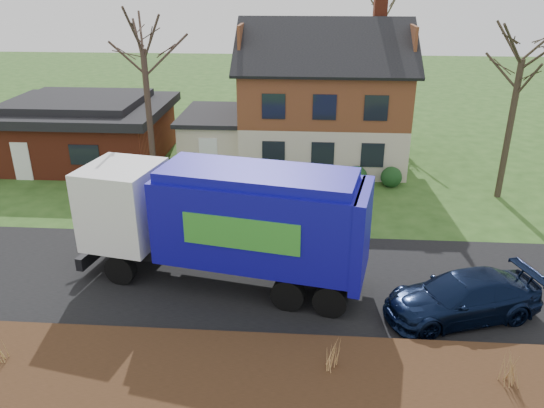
{
  "coord_description": "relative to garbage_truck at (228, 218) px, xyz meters",
  "views": [
    {
      "loc": [
        1.22,
        -16.57,
        10.15
      ],
      "look_at": [
        -0.13,
        2.5,
        1.9
      ],
      "focal_mm": 35.0,
      "sensor_mm": 36.0,
      "label": 1
    }
  ],
  "objects": [
    {
      "name": "tree_front_west",
      "position": [
        -5.11,
        8.62,
        5.55
      ],
      "size": [
        3.29,
        3.29,
        9.78
      ],
      "color": "#3C2C24",
      "rests_on": "ground"
    },
    {
      "name": "navy_wagon",
      "position": [
        7.72,
        -1.6,
        -1.78
      ],
      "size": [
        5.42,
        3.46,
        1.46
      ],
      "primitive_type": "imported",
      "rotation": [
        0.0,
        0.0,
        -1.27
      ],
      "color": "black",
      "rests_on": "ground"
    },
    {
      "name": "grass_clump_east",
      "position": [
        8.14,
        -4.95,
        -1.74
      ],
      "size": [
        0.38,
        0.31,
        0.94
      ],
      "color": "#9B7444",
      "rests_on": "mulch_verge"
    },
    {
      "name": "ground",
      "position": [
        1.45,
        0.25,
        -2.51
      ],
      "size": [
        120.0,
        120.0,
        0.0
      ],
      "primitive_type": "plane",
      "color": "#274918",
      "rests_on": "ground"
    },
    {
      "name": "main_house",
      "position": [
        2.94,
        14.16,
        1.52
      ],
      "size": [
        12.95,
        8.95,
        9.26
      ],
      "color": "beige",
      "rests_on": "ground"
    },
    {
      "name": "tree_front_east",
      "position": [
        12.19,
        8.89,
        5.27
      ],
      "size": [
        3.44,
        3.44,
        9.56
      ],
      "color": "#392F22",
      "rests_on": "ground"
    },
    {
      "name": "road",
      "position": [
        1.45,
        0.25,
        -2.5
      ],
      "size": [
        80.0,
        7.0,
        0.02
      ],
      "primitive_type": "cube",
      "color": "black",
      "rests_on": "ground"
    },
    {
      "name": "silver_sedan",
      "position": [
        -0.89,
        5.12,
        -1.66
      ],
      "size": [
        5.44,
        3.17,
        1.69
      ],
      "primitive_type": "imported",
      "rotation": [
        0.0,
        0.0,
        1.86
      ],
      "color": "#9B9DA2",
      "rests_on": "ground"
    },
    {
      "name": "ranch_house",
      "position": [
        -10.55,
        13.25,
        -0.7
      ],
      "size": [
        9.8,
        8.2,
        3.7
      ],
      "color": "maroon",
      "rests_on": "ground"
    },
    {
      "name": "garbage_truck",
      "position": [
        0.0,
        0.0,
        0.0
      ],
      "size": [
        10.49,
        4.64,
        4.35
      ],
      "rotation": [
        0.0,
        0.0,
        -0.2
      ],
      "color": "black",
      "rests_on": "ground"
    },
    {
      "name": "mulch_verge",
      "position": [
        1.45,
        -5.05,
        -2.36
      ],
      "size": [
        80.0,
        3.5,
        0.3
      ],
      "primitive_type": "cube",
      "color": "black",
      "rests_on": "ground"
    },
    {
      "name": "tree_back",
      "position": [
        7.76,
        23.52,
        6.1
      ],
      "size": [
        3.26,
        3.26,
        10.33
      ],
      "color": "#443928",
      "rests_on": "ground"
    },
    {
      "name": "grass_clump_mid",
      "position": [
        3.5,
        -4.77,
        -1.76
      ],
      "size": [
        0.32,
        0.27,
        0.9
      ],
      "color": "tan",
      "rests_on": "mulch_verge"
    }
  ]
}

